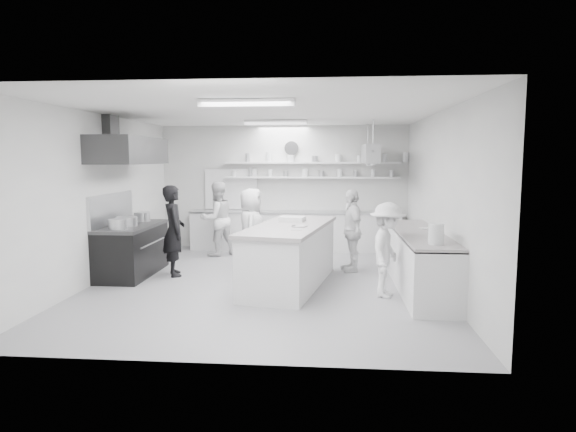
# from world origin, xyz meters

# --- Properties ---
(floor) EXTENTS (6.00, 7.00, 0.02)m
(floor) POSITION_xyz_m (0.00, 0.00, -0.01)
(floor) COLOR gray
(floor) RESTS_ON ground
(ceiling) EXTENTS (6.00, 7.00, 0.02)m
(ceiling) POSITION_xyz_m (0.00, 0.00, 3.01)
(ceiling) COLOR silver
(ceiling) RESTS_ON wall_back
(wall_back) EXTENTS (6.00, 0.04, 3.00)m
(wall_back) POSITION_xyz_m (0.00, 3.50, 1.50)
(wall_back) COLOR silver
(wall_back) RESTS_ON floor
(wall_front) EXTENTS (6.00, 0.04, 3.00)m
(wall_front) POSITION_xyz_m (0.00, -3.50, 1.50)
(wall_front) COLOR silver
(wall_front) RESTS_ON floor
(wall_left) EXTENTS (0.04, 7.00, 3.00)m
(wall_left) POSITION_xyz_m (-3.00, 0.00, 1.50)
(wall_left) COLOR silver
(wall_left) RESTS_ON floor
(wall_right) EXTENTS (0.04, 7.00, 3.00)m
(wall_right) POSITION_xyz_m (3.00, 0.00, 1.50)
(wall_right) COLOR silver
(wall_right) RESTS_ON floor
(stove) EXTENTS (0.80, 1.80, 0.90)m
(stove) POSITION_xyz_m (-2.60, 0.40, 0.45)
(stove) COLOR black
(stove) RESTS_ON floor
(exhaust_hood) EXTENTS (0.85, 2.00, 0.50)m
(exhaust_hood) POSITION_xyz_m (-2.60, 0.40, 2.35)
(exhaust_hood) COLOR #383839
(exhaust_hood) RESTS_ON wall_left
(back_counter) EXTENTS (5.00, 0.60, 0.92)m
(back_counter) POSITION_xyz_m (0.30, 3.20, 0.46)
(back_counter) COLOR silver
(back_counter) RESTS_ON floor
(shelf_lower) EXTENTS (4.20, 0.26, 0.04)m
(shelf_lower) POSITION_xyz_m (0.70, 3.37, 1.75)
(shelf_lower) COLOR silver
(shelf_lower) RESTS_ON wall_back
(shelf_upper) EXTENTS (4.20, 0.26, 0.04)m
(shelf_upper) POSITION_xyz_m (0.70, 3.37, 2.10)
(shelf_upper) COLOR silver
(shelf_upper) RESTS_ON wall_back
(pass_through_window) EXTENTS (1.30, 0.04, 1.00)m
(pass_through_window) POSITION_xyz_m (-1.30, 3.48, 1.45)
(pass_through_window) COLOR black
(pass_through_window) RESTS_ON wall_back
(wall_clock) EXTENTS (0.32, 0.05, 0.32)m
(wall_clock) POSITION_xyz_m (0.20, 3.46, 2.45)
(wall_clock) COLOR white
(wall_clock) RESTS_ON wall_back
(right_counter) EXTENTS (0.74, 3.30, 0.94)m
(right_counter) POSITION_xyz_m (2.65, -0.20, 0.47)
(right_counter) COLOR silver
(right_counter) RESTS_ON floor
(pot_rack) EXTENTS (0.30, 1.60, 0.40)m
(pot_rack) POSITION_xyz_m (2.00, 2.40, 2.30)
(pot_rack) COLOR #B2B4B6
(pot_rack) RESTS_ON ceiling
(light_fixture_front) EXTENTS (1.30, 0.25, 0.10)m
(light_fixture_front) POSITION_xyz_m (0.00, -1.80, 2.94)
(light_fixture_front) COLOR silver
(light_fixture_front) RESTS_ON ceiling
(light_fixture_rear) EXTENTS (1.30, 0.25, 0.10)m
(light_fixture_rear) POSITION_xyz_m (0.00, 1.80, 2.94)
(light_fixture_rear) COLOR silver
(light_fixture_rear) RESTS_ON ceiling
(prep_island) EXTENTS (1.52, 2.90, 1.02)m
(prep_island) POSITION_xyz_m (0.45, -0.12, 0.51)
(prep_island) COLOR silver
(prep_island) RESTS_ON floor
(stove_pot) EXTENTS (0.39, 0.39, 0.22)m
(stove_pot) POSITION_xyz_m (-2.60, 0.20, 1.02)
(stove_pot) COLOR #B2B4B6
(stove_pot) RESTS_ON stove
(cook_stove) EXTENTS (0.63, 0.74, 1.71)m
(cook_stove) POSITION_xyz_m (-1.79, 0.42, 0.85)
(cook_stove) COLOR black
(cook_stove) RESTS_ON floor
(cook_back) EXTENTS (1.04, 1.02, 1.68)m
(cook_back) POSITION_xyz_m (-1.42, 2.39, 0.84)
(cook_back) COLOR silver
(cook_back) RESTS_ON floor
(cook_island_left) EXTENTS (0.60, 0.84, 1.62)m
(cook_island_left) POSITION_xyz_m (-0.40, 0.97, 0.81)
(cook_island_left) COLOR silver
(cook_island_left) RESTS_ON floor
(cook_island_right) EXTENTS (0.58, 1.00, 1.61)m
(cook_island_right) POSITION_xyz_m (1.57, 1.08, 0.81)
(cook_island_right) COLOR silver
(cook_island_right) RESTS_ON floor
(cook_right) EXTENTS (0.83, 1.10, 1.52)m
(cook_right) POSITION_xyz_m (2.05, -0.71, 0.76)
(cook_right) COLOR silver
(cook_right) RESTS_ON floor
(bowl_island_a) EXTENTS (0.31, 0.31, 0.06)m
(bowl_island_a) POSITION_xyz_m (0.63, -0.35, 1.05)
(bowl_island_a) COLOR #B2B4B6
(bowl_island_a) RESTS_ON prep_island
(bowl_island_b) EXTENTS (0.23, 0.23, 0.06)m
(bowl_island_b) POSITION_xyz_m (0.60, -0.76, 1.05)
(bowl_island_b) COLOR silver
(bowl_island_b) RESTS_ON prep_island
(bowl_right) EXTENTS (0.28, 0.28, 0.06)m
(bowl_right) POSITION_xyz_m (2.81, 0.15, 0.97)
(bowl_right) COLOR silver
(bowl_right) RESTS_ON right_counter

